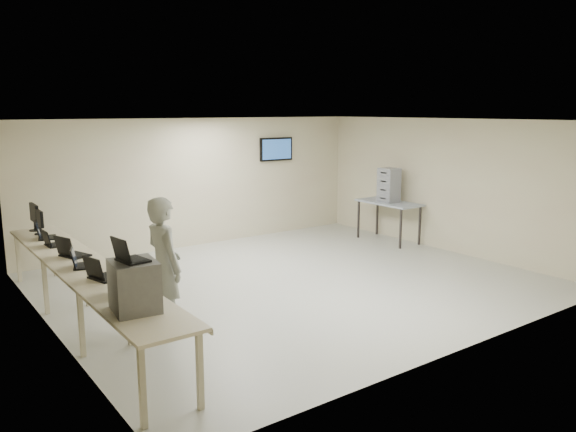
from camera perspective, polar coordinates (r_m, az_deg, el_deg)
room at (r=9.65m, az=0.66°, el=1.41°), size 8.01×7.01×2.81m
workbench at (r=8.15m, az=-20.08°, el=-5.22°), size 0.76×6.00×0.90m
equipment_box at (r=6.12m, az=-15.34°, el=-6.86°), size 0.51×0.56×0.54m
laptop_on_box at (r=6.01m, az=-15.97°, el=-3.87°), size 0.32×0.37×0.26m
laptop_0 at (r=6.72m, az=-16.68°, el=-7.08°), size 0.40×0.43×0.28m
laptop_1 at (r=7.38m, az=-18.53°, el=-5.56°), size 0.41×0.45×0.30m
laptop_2 at (r=8.02m, az=-20.40°, el=-4.41°), size 0.40×0.43×0.28m
laptop_3 at (r=8.64m, az=-21.23°, el=-3.37°), size 0.45×0.47×0.31m
laptop_4 at (r=9.41m, az=-22.92°, el=-2.44°), size 0.29×0.35×0.26m
laptop_5 at (r=10.00m, az=-23.61°, el=-1.72°), size 0.38×0.42×0.29m
monitor_near at (r=10.36m, az=-23.94°, el=-0.34°), size 0.19×0.42×0.42m
monitor_far at (r=10.69m, az=-24.36°, el=0.13°), size 0.21×0.48×0.47m
soldier at (r=7.60m, az=-12.46°, el=-5.08°), size 0.48×0.70×1.87m
side_table at (r=12.97m, az=10.21°, el=1.12°), size 0.71×1.53×0.92m
storage_bins at (r=12.89m, az=10.22°, el=3.11°), size 0.36×0.41×0.77m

